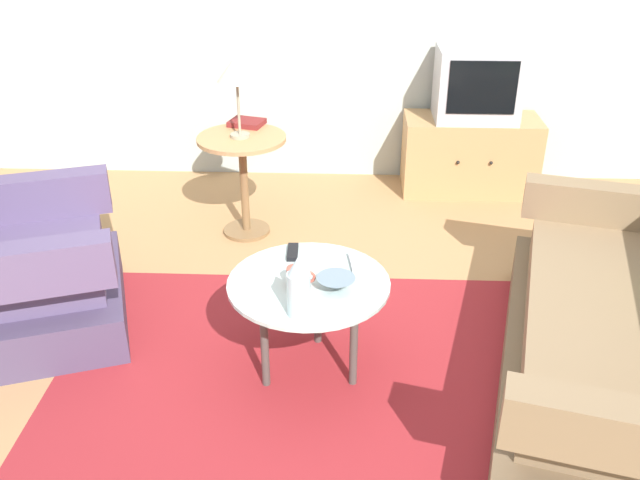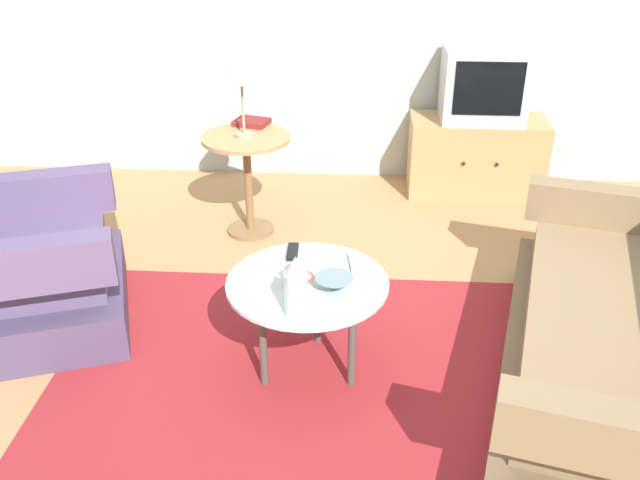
{
  "view_description": "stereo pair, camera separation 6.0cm",
  "coord_description": "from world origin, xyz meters",
  "px_view_note": "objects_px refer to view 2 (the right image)",
  "views": [
    {
      "loc": [
        0.01,
        -2.32,
        2.02
      ],
      "look_at": [
        -0.11,
        0.43,
        0.55
      ],
      "focal_mm": 38.04,
      "sensor_mm": 36.0,
      "label": 1
    },
    {
      "loc": [
        0.07,
        -2.32,
        2.02
      ],
      "look_at": [
        -0.11,
        0.43,
        0.55
      ],
      "focal_mm": 38.04,
      "sensor_mm": 36.0,
      "label": 2
    }
  ],
  "objects_px": {
    "table_lamp": "(241,71)",
    "vase": "(296,287)",
    "side_table": "(247,164)",
    "coffee_table": "(308,291)",
    "television": "(484,85)",
    "book": "(252,122)",
    "mug": "(295,276)",
    "tv_remote_silver": "(354,262)",
    "tv_stand": "(475,156)",
    "bowl": "(334,283)",
    "armchair": "(23,270)",
    "tv_remote_dark": "(293,252)"
  },
  "relations": [
    {
      "from": "table_lamp",
      "to": "vase",
      "type": "xyz_separation_m",
      "value": [
        0.47,
        -1.6,
        -0.44
      ]
    },
    {
      "from": "side_table",
      "to": "coffee_table",
      "type": "bearing_deg",
      "value": -70.4
    },
    {
      "from": "television",
      "to": "book",
      "type": "height_order",
      "value": "television"
    },
    {
      "from": "mug",
      "to": "tv_remote_silver",
      "type": "bearing_deg",
      "value": 37.8
    },
    {
      "from": "tv_stand",
      "to": "bowl",
      "type": "xyz_separation_m",
      "value": [
        -0.91,
        -2.17,
        0.24
      ]
    },
    {
      "from": "coffee_table",
      "to": "book",
      "type": "distance_m",
      "value": 1.67
    },
    {
      "from": "side_table",
      "to": "tv_stand",
      "type": "relative_size",
      "value": 0.69
    },
    {
      "from": "side_table",
      "to": "tv_remote_silver",
      "type": "bearing_deg",
      "value": -60.53
    },
    {
      "from": "book",
      "to": "tv_remote_silver",
      "type": "bearing_deg",
      "value": -48.61
    },
    {
      "from": "vase",
      "to": "table_lamp",
      "type": "bearing_deg",
      "value": 106.18
    },
    {
      "from": "bowl",
      "to": "vase",
      "type": "bearing_deg",
      "value": -127.1
    },
    {
      "from": "armchair",
      "to": "mug",
      "type": "xyz_separation_m",
      "value": [
        1.39,
        -0.33,
        0.21
      ]
    },
    {
      "from": "coffee_table",
      "to": "bowl",
      "type": "distance_m",
      "value": 0.15
    },
    {
      "from": "side_table",
      "to": "book",
      "type": "height_order",
      "value": "book"
    },
    {
      "from": "tv_stand",
      "to": "book",
      "type": "height_order",
      "value": "book"
    },
    {
      "from": "tv_stand",
      "to": "side_table",
      "type": "bearing_deg",
      "value": -153.85
    },
    {
      "from": "book",
      "to": "tv_stand",
      "type": "bearing_deg",
      "value": 35.24
    },
    {
      "from": "table_lamp",
      "to": "bowl",
      "type": "xyz_separation_m",
      "value": [
        0.61,
        -1.41,
        -0.53
      ]
    },
    {
      "from": "tv_stand",
      "to": "vase",
      "type": "distance_m",
      "value": 2.6
    },
    {
      "from": "tv_stand",
      "to": "tv_remote_dark",
      "type": "distance_m",
      "value": 2.19
    },
    {
      "from": "vase",
      "to": "book",
      "type": "relative_size",
      "value": 1.08
    },
    {
      "from": "side_table",
      "to": "table_lamp",
      "type": "relative_size",
      "value": 1.33
    },
    {
      "from": "side_table",
      "to": "mug",
      "type": "relative_size",
      "value": 5.17
    },
    {
      "from": "side_table",
      "to": "television",
      "type": "xyz_separation_m",
      "value": [
        1.51,
        0.74,
        0.32
      ]
    },
    {
      "from": "table_lamp",
      "to": "television",
      "type": "bearing_deg",
      "value": 26.13
    },
    {
      "from": "television",
      "to": "table_lamp",
      "type": "xyz_separation_m",
      "value": [
        -1.52,
        -0.75,
        0.26
      ]
    },
    {
      "from": "armchair",
      "to": "bowl",
      "type": "xyz_separation_m",
      "value": [
        1.56,
        -0.35,
        0.2
      ]
    },
    {
      "from": "tv_remote_dark",
      "to": "book",
      "type": "bearing_deg",
      "value": 14.77
    },
    {
      "from": "armchair",
      "to": "tv_remote_dark",
      "type": "bearing_deg",
      "value": 68.47
    },
    {
      "from": "table_lamp",
      "to": "vase",
      "type": "distance_m",
      "value": 1.73
    },
    {
      "from": "tv_stand",
      "to": "book",
      "type": "distance_m",
      "value": 1.65
    },
    {
      "from": "coffee_table",
      "to": "television",
      "type": "height_order",
      "value": "television"
    },
    {
      "from": "side_table",
      "to": "tv_stand",
      "type": "height_order",
      "value": "side_table"
    },
    {
      "from": "armchair",
      "to": "coffee_table",
      "type": "relative_size",
      "value": 1.62
    },
    {
      "from": "television",
      "to": "coffee_table",
      "type": "bearing_deg",
      "value": -116.03
    },
    {
      "from": "coffee_table",
      "to": "side_table",
      "type": "relative_size",
      "value": 1.1
    },
    {
      "from": "tv_remote_silver",
      "to": "television",
      "type": "bearing_deg",
      "value": -30.94
    },
    {
      "from": "side_table",
      "to": "tv_remote_dark",
      "type": "xyz_separation_m",
      "value": [
        0.4,
        -1.13,
        0.02
      ]
    },
    {
      "from": "armchair",
      "to": "bowl",
      "type": "height_order",
      "value": "armchair"
    },
    {
      "from": "mug",
      "to": "tv_remote_dark",
      "type": "relative_size",
      "value": 0.85
    },
    {
      "from": "side_table",
      "to": "television",
      "type": "distance_m",
      "value": 1.71
    },
    {
      "from": "vase",
      "to": "book",
      "type": "distance_m",
      "value": 1.88
    },
    {
      "from": "coffee_table",
      "to": "bowl",
      "type": "xyz_separation_m",
      "value": [
        0.12,
        -0.06,
        0.08
      ]
    },
    {
      "from": "armchair",
      "to": "mug",
      "type": "relative_size",
      "value": 9.22
    },
    {
      "from": "television",
      "to": "book",
      "type": "relative_size",
      "value": 2.3
    },
    {
      "from": "vase",
      "to": "book",
      "type": "height_order",
      "value": "vase"
    },
    {
      "from": "tv_remote_silver",
      "to": "coffee_table",
      "type": "bearing_deg",
      "value": 121.05
    },
    {
      "from": "mug",
      "to": "bowl",
      "type": "distance_m",
      "value": 0.17
    },
    {
      "from": "bowl",
      "to": "tv_remote_silver",
      "type": "bearing_deg",
      "value": 69.8
    },
    {
      "from": "bowl",
      "to": "tv_remote_silver",
      "type": "height_order",
      "value": "bowl"
    }
  ]
}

